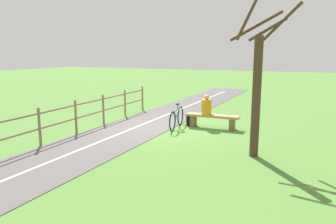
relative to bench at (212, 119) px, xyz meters
name	(u,v)px	position (x,y,z in m)	size (l,w,h in m)	color
ground_plane	(165,127)	(1.64, 0.62, -0.35)	(80.00, 80.00, 0.00)	#548438
paved_path	(72,153)	(2.59, 4.62, -0.34)	(2.58, 36.00, 0.02)	#565454
path_centre_line	(72,153)	(2.59, 4.62, -0.33)	(0.10, 32.00, 0.00)	silver
bench	(212,119)	(0.00, 0.00, 0.00)	(1.97, 0.47, 0.50)	#A88456
person_seated	(206,106)	(0.24, 0.01, 0.45)	(0.39, 0.39, 0.72)	orange
bicycle	(177,118)	(1.18, 0.59, 0.03)	(0.27, 1.76, 0.90)	black
backpack	(191,120)	(0.90, -0.11, -0.13)	(0.27, 0.37, 0.44)	black
fence_roadside	(90,110)	(4.08, 1.86, 0.32)	(0.41, 8.45, 1.15)	#847051
tree_far_right	(258,84)	(-2.00, 2.64, 1.58)	(1.86, 1.15, 4.35)	#473323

